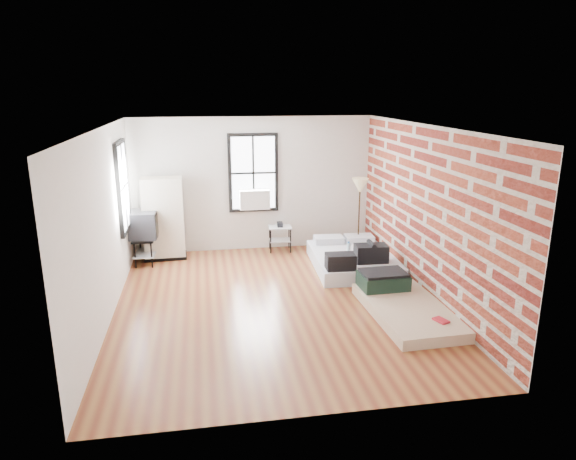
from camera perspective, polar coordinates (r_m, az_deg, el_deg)
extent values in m
plane|color=brown|center=(8.38, -1.55, -8.11)|extent=(6.00, 6.00, 0.00)
cube|color=silver|center=(10.83, -3.88, 5.08)|extent=(5.00, 0.01, 2.80)
cube|color=silver|center=(5.11, 3.17, -7.03)|extent=(5.00, 0.01, 2.80)
cube|color=silver|center=(7.98, -19.70, 0.39)|extent=(0.01, 6.00, 2.80)
cube|color=maroon|center=(8.62, 15.07, 1.86)|extent=(0.02, 6.00, 2.80)
cube|color=white|center=(7.69, -1.70, 11.36)|extent=(5.00, 6.00, 0.01)
cube|color=white|center=(10.74, -3.87, 6.34)|extent=(0.90, 0.02, 1.50)
cube|color=black|center=(10.72, -6.48, 6.26)|extent=(0.07, 0.08, 1.64)
cube|color=black|center=(10.82, -1.31, 6.44)|extent=(0.07, 0.08, 1.64)
cube|color=black|center=(10.66, -3.96, 10.53)|extent=(0.90, 0.08, 0.07)
cube|color=black|center=(10.91, -3.81, 2.28)|extent=(0.90, 0.08, 0.07)
cube|color=black|center=(10.73, -3.87, 6.33)|extent=(0.04, 0.02, 1.50)
cube|color=black|center=(10.73, -3.87, 6.33)|extent=(0.90, 0.02, 0.04)
cube|color=white|center=(10.72, -3.75, 3.44)|extent=(0.62, 0.30, 0.40)
cube|color=white|center=(9.65, -17.81, 4.59)|extent=(0.02, 0.90, 1.50)
cube|color=black|center=(9.18, -18.33, 4.02)|extent=(0.08, 0.07, 1.64)
cube|color=black|center=(10.13, -17.56, 5.09)|extent=(0.08, 0.07, 1.64)
cube|color=black|center=(9.55, -18.32, 9.21)|extent=(0.08, 0.90, 0.07)
cube|color=black|center=(9.82, -17.55, 0.09)|extent=(0.08, 0.90, 0.07)
cube|color=black|center=(9.65, -17.75, 4.59)|extent=(0.02, 0.04, 1.50)
cube|color=black|center=(9.65, -17.75, 4.59)|extent=(0.02, 0.90, 0.04)
cube|color=silver|center=(10.02, 7.21, -3.38)|extent=(1.60, 2.11, 0.27)
cube|color=silver|center=(10.63, 4.55, -1.06)|extent=(0.61, 0.40, 0.13)
cube|color=silver|center=(10.78, 7.90, -0.94)|extent=(0.61, 0.40, 0.13)
cube|color=black|center=(9.54, 9.21, -2.57)|extent=(0.61, 0.37, 0.32)
cylinder|color=black|center=(9.48, 9.25, -1.54)|extent=(0.10, 0.38, 0.09)
cube|color=black|center=(9.10, 5.85, -3.49)|extent=(0.53, 0.35, 0.28)
cylinder|color=#BAE1EF|center=(9.87, 6.73, -2.12)|extent=(0.07, 0.07, 0.24)
cylinder|color=#16559D|center=(9.83, 6.76, -1.38)|extent=(0.04, 0.04, 0.03)
cube|color=#C6AC8F|center=(8.12, 13.20, -8.70)|extent=(1.17, 2.12, 0.16)
cube|color=black|center=(8.65, 10.52, -5.56)|extent=(0.78, 0.57, 0.24)
cube|color=black|center=(8.60, 10.56, -4.68)|extent=(0.74, 0.53, 0.04)
cube|color=#AC1B29|center=(7.69, 16.63, -9.59)|extent=(0.21, 0.25, 0.03)
cube|color=black|center=(10.80, -13.40, -2.85)|extent=(0.85, 0.51, 0.06)
cube|color=#F0E5CA|center=(10.58, -13.68, 1.41)|extent=(0.81, 0.47, 1.60)
cylinder|color=black|center=(10.72, -1.94, -1.27)|extent=(0.02, 0.02, 0.52)
cylinder|color=black|center=(10.76, 0.29, -1.21)|extent=(0.02, 0.02, 0.52)
cylinder|color=black|center=(11.03, -2.05, -0.79)|extent=(0.02, 0.02, 0.52)
cylinder|color=black|center=(11.06, 0.11, -0.73)|extent=(0.02, 0.02, 0.52)
cube|color=silver|center=(10.82, -0.90, 0.33)|extent=(0.50, 0.41, 0.02)
cube|color=silver|center=(10.90, -0.90, -1.11)|extent=(0.48, 0.39, 0.02)
cube|color=black|center=(10.80, -0.90, 0.63)|extent=(0.13, 0.18, 0.10)
cylinder|color=black|center=(10.94, 7.74, -2.41)|extent=(0.23, 0.23, 0.03)
cylinder|color=black|center=(10.75, 7.87, 1.10)|extent=(0.03, 0.03, 1.37)
cone|color=#CEBB84|center=(10.60, 8.02, 4.90)|extent=(0.34, 0.34, 0.30)
cylinder|color=black|center=(10.27, -16.64, -2.72)|extent=(0.03, 0.03, 0.52)
cylinder|color=black|center=(10.21, -14.93, -2.68)|extent=(0.03, 0.03, 0.52)
cylinder|color=black|center=(10.85, -16.09, -1.70)|extent=(0.03, 0.03, 0.52)
cylinder|color=black|center=(10.80, -14.47, -1.66)|extent=(0.03, 0.03, 0.52)
cube|color=black|center=(10.46, -15.63, -0.83)|extent=(0.46, 0.77, 0.03)
cube|color=silver|center=(10.55, -15.50, -2.44)|extent=(0.43, 0.75, 0.02)
cube|color=black|center=(10.39, -15.74, 0.62)|extent=(0.55, 0.63, 0.52)
cube|color=black|center=(10.35, -14.32, 0.67)|extent=(0.05, 0.50, 0.41)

